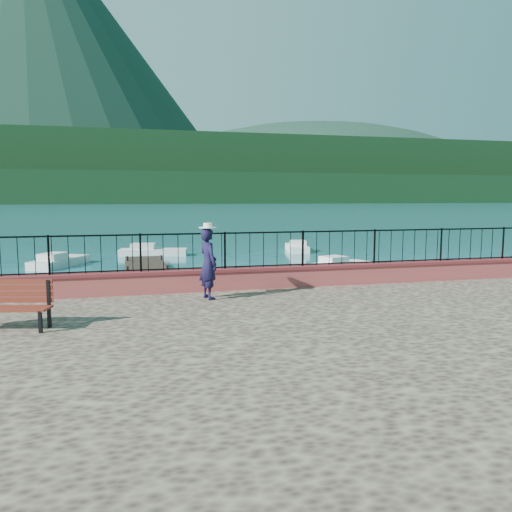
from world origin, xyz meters
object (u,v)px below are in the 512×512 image
park_bench (6,315)px  boat_1 (327,282)px  boat_2 (341,263)px  boat_5 (297,245)px  boat_3 (60,259)px  person (208,264)px  boat_0 (99,291)px  boat_4 (153,249)px

park_bench → boat_1: size_ratio=0.43×
boat_2 → boat_5: same height
boat_1 → boat_3: (-11.08, 10.45, 0.00)m
boat_3 → boat_5: 15.38m
person → boat_0: bearing=9.0°
boat_2 → boat_3: size_ratio=0.83×
boat_0 → boat_5: (12.30, 14.22, 0.00)m
boat_2 → boat_4: same height
boat_3 → boat_2: bearing=-85.0°
boat_4 → boat_3: bearing=-132.8°
boat_0 → boat_3: 10.55m
park_bench → boat_0: bearing=95.3°
boat_0 → boat_1: (8.52, -0.22, 0.00)m
park_bench → boat_5: 26.11m
boat_0 → boat_4: size_ratio=0.80×
boat_1 → boat_2: 5.79m
boat_1 → boat_5: (3.78, 14.44, 0.00)m
boat_5 → person: bearing=167.4°
person → boat_0: person is taller
boat_0 → boat_2: same height
person → boat_4: person is taller
person → boat_1: person is taller
boat_1 → boat_5: size_ratio=1.18×
boat_0 → boat_1: bearing=3.9°
boat_0 → boat_3: same height
boat_2 → boat_5: size_ratio=0.96×
park_bench → person: person is taller
boat_5 → boat_2: bearing=-173.5°
park_bench → boat_3: park_bench is taller
boat_5 → boat_0: bearing=151.2°
boat_4 → boat_2: bearing=-35.1°
park_bench → person: bearing=38.5°
boat_2 → boat_4: 12.72m
boat_1 → boat_4: size_ratio=0.96×
person → park_bench: bearing=98.3°
person → boat_4: size_ratio=0.42×
park_bench → boat_0: (1.22, 8.10, -1.08)m
park_bench → person: 4.60m
boat_1 → boat_3: 15.24m
boat_3 → park_bench: bearing=-149.6°
person → boat_0: size_ratio=0.52×
person → boat_1: size_ratio=0.43×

